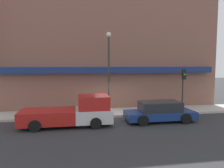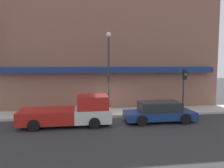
{
  "view_description": "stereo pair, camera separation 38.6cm",
  "coord_description": "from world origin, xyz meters",
  "px_view_note": "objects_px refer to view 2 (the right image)",
  "views": [
    {
      "loc": [
        -2.69,
        -15.35,
        3.91
      ],
      "look_at": [
        0.1,
        1.05,
        2.36
      ],
      "focal_mm": 35.0,
      "sensor_mm": 36.0,
      "label": 1
    },
    {
      "loc": [
        -2.3,
        -15.41,
        3.91
      ],
      "look_at": [
        0.1,
        1.05,
        2.36
      ],
      "focal_mm": 35.0,
      "sensor_mm": 36.0,
      "label": 2
    }
  ],
  "objects_px": {
    "pickup_truck": "(72,112)",
    "street_lamp": "(109,64)",
    "parked_car": "(159,112)",
    "traffic_light": "(184,82)",
    "fire_hydrant": "(148,108)"
  },
  "relations": [
    {
      "from": "street_lamp",
      "to": "pickup_truck",
      "type": "bearing_deg",
      "value": -141.12
    },
    {
      "from": "pickup_truck",
      "to": "street_lamp",
      "type": "relative_size",
      "value": 0.94
    },
    {
      "from": "street_lamp",
      "to": "traffic_light",
      "type": "height_order",
      "value": "street_lamp"
    },
    {
      "from": "traffic_light",
      "to": "fire_hydrant",
      "type": "bearing_deg",
      "value": -176.58
    },
    {
      "from": "parked_car",
      "to": "traffic_light",
      "type": "relative_size",
      "value": 1.42
    },
    {
      "from": "pickup_truck",
      "to": "fire_hydrant",
      "type": "relative_size",
      "value": 8.02
    },
    {
      "from": "parked_car",
      "to": "traffic_light",
      "type": "bearing_deg",
      "value": 37.41
    },
    {
      "from": "pickup_truck",
      "to": "fire_hydrant",
      "type": "xyz_separation_m",
      "value": [
        5.67,
        2.0,
        -0.3
      ]
    },
    {
      "from": "fire_hydrant",
      "to": "traffic_light",
      "type": "relative_size",
      "value": 0.21
    },
    {
      "from": "fire_hydrant",
      "to": "pickup_truck",
      "type": "bearing_deg",
      "value": -160.54
    },
    {
      "from": "street_lamp",
      "to": "parked_car",
      "type": "bearing_deg",
      "value": -33.67
    },
    {
      "from": "pickup_truck",
      "to": "fire_hydrant",
      "type": "bearing_deg",
      "value": 21.55
    },
    {
      "from": "parked_car",
      "to": "fire_hydrant",
      "type": "height_order",
      "value": "parked_car"
    },
    {
      "from": "pickup_truck",
      "to": "street_lamp",
      "type": "xyz_separation_m",
      "value": [
        2.63,
        2.12,
        3.08
      ]
    },
    {
      "from": "fire_hydrant",
      "to": "street_lamp",
      "type": "distance_m",
      "value": 4.55
    }
  ]
}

